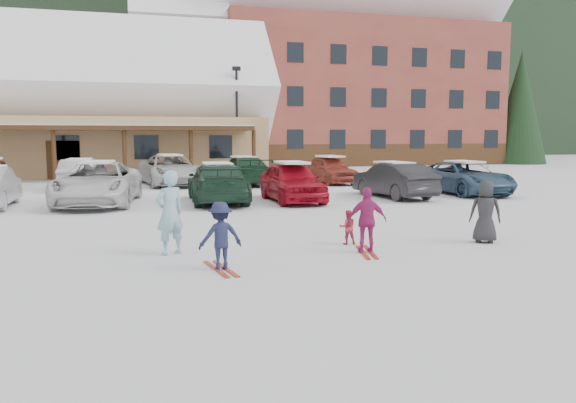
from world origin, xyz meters
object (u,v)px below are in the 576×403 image
object	(u,v)px
parked_car_2	(98,183)
parked_car_12	(330,170)
alpine_hotel	(330,67)
lamp_post	(237,115)
parked_car_10	(170,170)
parked_car_11	(244,171)
child_navy	(220,236)
adult_skier	(170,213)
day_lodge	(38,113)
child_magenta	(367,220)
parked_car_6	(464,178)
parked_car_5	(394,180)
parked_car_9	(80,174)
bystander_dark	(485,212)
parked_car_4	(292,182)
parked_car_3	(218,183)
toddler_red	(348,227)

from	to	relation	value
parked_car_2	parked_car_12	bearing A→B (deg)	36.73
alpine_hotel	lamp_post	xyz separation A→B (m)	(-11.16, -14.45, -4.87)
parked_car_10	parked_car_11	xyz separation A→B (m)	(3.63, -0.64, -0.06)
child_navy	adult_skier	bearing A→B (deg)	-72.48
day_lodge	parked_car_2	world-z (taller)	day_lodge
child_magenta	parked_car_6	world-z (taller)	child_magenta
adult_skier	parked_car_6	distance (m)	15.91
parked_car_6	child_navy	bearing A→B (deg)	-140.34
lamp_post	parked_car_11	world-z (taller)	lamp_post
parked_car_6	parked_car_11	size ratio (longest dim) A/B	1.02
child_navy	parked_car_5	size ratio (longest dim) A/B	0.30
day_lodge	child_magenta	xyz separation A→B (m)	(10.69, -28.25, -3.24)
alpine_hotel	parked_car_6	distance (m)	29.38
parked_car_9	parked_car_12	size ratio (longest dim) A/B	1.02
bystander_dark	parked_car_4	bearing A→B (deg)	-47.83
alpine_hotel	adult_skier	world-z (taller)	alpine_hotel
child_magenta	parked_car_4	world-z (taller)	parked_car_4
lamp_post	parked_car_4	size ratio (longest dim) A/B	1.53
day_lodge	alpine_hotel	world-z (taller)	alpine_hotel
parked_car_5	parked_car_9	size ratio (longest dim) A/B	1.01
child_navy	parked_car_2	world-z (taller)	parked_car_2
lamp_post	parked_car_6	xyz separation A→B (m)	(7.42, -13.59, -3.06)
child_navy	parked_car_5	world-z (taller)	parked_car_5
bystander_dark	parked_car_5	xyz separation A→B (m)	(2.20, 9.38, -0.02)
bystander_dark	parked_car_2	bearing A→B (deg)	-18.60
bystander_dark	parked_car_11	distance (m)	17.03
parked_car_6	parked_car_10	xyz separation A→B (m)	(-11.91, 7.59, 0.07)
parked_car_3	bystander_dark	bearing A→B (deg)	119.60
lamp_post	parked_car_3	distance (m)	14.67
child_magenta	parked_car_4	size ratio (longest dim) A/B	0.32
parked_car_4	parked_car_12	size ratio (longest dim) A/B	1.05
parked_car_3	parked_car_10	world-z (taller)	parked_car_10
day_lodge	parked_car_12	size ratio (longest dim) A/B	6.97
adult_skier	parked_car_5	world-z (taller)	adult_skier
parked_car_2	parked_car_11	distance (m)	9.51
child_navy	parked_car_6	size ratio (longest dim) A/B	0.26
parked_car_6	parked_car_4	bearing A→B (deg)	-176.85
parked_car_6	parked_car_10	distance (m)	14.12
lamp_post	parked_car_10	size ratio (longest dim) A/B	1.22
alpine_hotel	child_magenta	world-z (taller)	alpine_hotel
parked_car_10	parked_car_11	size ratio (longest dim) A/B	1.13
day_lodge	parked_car_5	world-z (taller)	day_lodge
child_navy	parked_car_12	xyz separation A→B (m)	(8.30, 17.45, 0.07)
toddler_red	parked_car_10	bearing A→B (deg)	-70.59
child_magenta	parked_car_10	size ratio (longest dim) A/B	0.25
parked_car_2	parked_car_12	world-z (taller)	parked_car_2
parked_car_4	parked_car_11	world-z (taller)	parked_car_4
child_navy	parked_car_5	xyz separation A→B (m)	(8.54, 10.43, 0.07)
bystander_dark	parked_car_4	world-z (taller)	parked_car_4
parked_car_2	parked_car_4	world-z (taller)	parked_car_2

